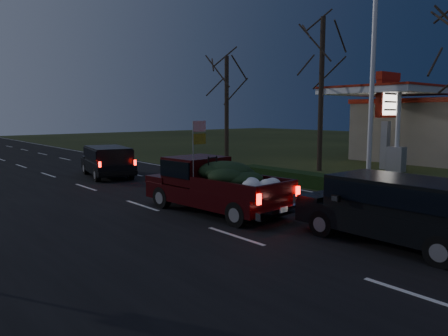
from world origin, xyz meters
TOP-DOWN VIEW (x-y plane):
  - ground at (0.00, 0.00)m, footprint 120.00×120.00m
  - road_asphalt at (0.00, 0.00)m, footprint 14.00×120.00m
  - hedge_row at (7.80, 3.00)m, footprint 1.00×10.00m
  - light_pole at (9.50, 2.00)m, footprint 0.50×0.90m
  - gas_price_pylon at (16.00, 4.99)m, footprint 2.00×0.41m
  - gas_station_building at (24.00, 6.00)m, footprint 10.00×7.00m
  - gas_canopy at (18.00, 6.00)m, footprint 7.10×6.10m
  - bare_tree_mid at (12.50, 7.00)m, footprint 3.60×3.60m
  - bare_tree_far at (11.50, 14.00)m, footprint 3.60×3.60m
  - pickup_truck at (1.38, 2.62)m, footprint 2.39×5.30m
  - lead_suv at (2.13, 12.31)m, footprint 2.72×4.70m
  - rear_suv at (2.65, -3.16)m, footprint 2.23×4.78m

SIDE VIEW (x-z plane):
  - ground at x=0.00m, z-range 0.00..0.00m
  - road_asphalt at x=0.00m, z-range 0.00..0.02m
  - hedge_row at x=7.80m, z-range 0.00..0.60m
  - lead_suv at x=2.13m, z-range 0.33..1.59m
  - pickup_truck at x=1.38m, z-range -0.34..2.36m
  - rear_suv at x=2.65m, z-range 0.35..1.72m
  - gas_station_building at x=24.00m, z-range 0.00..4.00m
  - gas_price_pylon at x=16.00m, z-range 0.98..6.56m
  - gas_canopy at x=18.00m, z-range 1.91..6.79m
  - bare_tree_far at x=11.50m, z-range 1.73..8.73m
  - light_pole at x=9.50m, z-range 0.90..10.06m
  - bare_tree_mid at x=12.50m, z-range 2.10..10.60m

